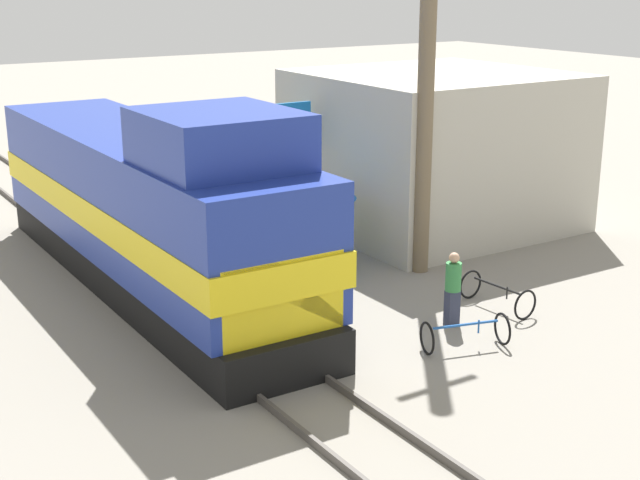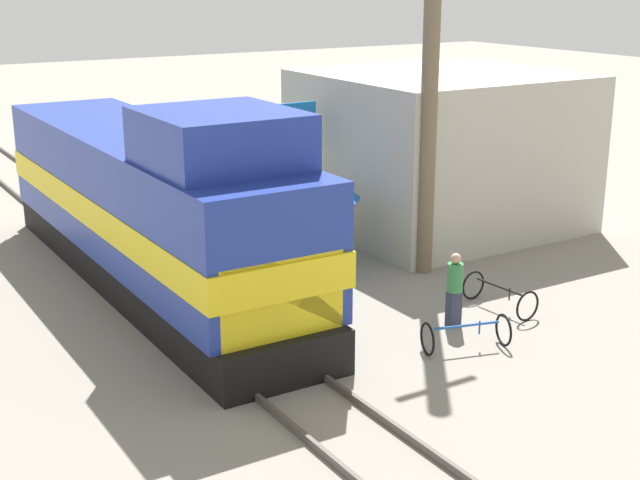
% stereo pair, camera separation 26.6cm
% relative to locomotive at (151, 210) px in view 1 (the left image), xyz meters
% --- Properties ---
extents(ground_plane, '(120.00, 120.00, 0.00)m').
position_rel_locomotive_xyz_m(ground_plane, '(0.00, -1.76, -1.98)').
color(ground_plane, gray).
extents(rail_near, '(0.08, 43.44, 0.15)m').
position_rel_locomotive_xyz_m(rail_near, '(-0.72, -1.76, -1.91)').
color(rail_near, '#4C4742').
rests_on(rail_near, ground_plane).
extents(rail_far, '(0.08, 43.44, 0.15)m').
position_rel_locomotive_xyz_m(rail_far, '(0.72, -1.76, -1.91)').
color(rail_far, '#4C4742').
rests_on(rail_far, ground_plane).
extents(locomotive, '(2.99, 13.74, 4.75)m').
position_rel_locomotive_xyz_m(locomotive, '(0.00, 0.00, 0.00)').
color(locomotive, black).
rests_on(locomotive, ground_plane).
extents(utility_pole, '(1.80, 0.41, 10.85)m').
position_rel_locomotive_xyz_m(utility_pole, '(6.22, -2.28, 3.50)').
color(utility_pole, '#726047').
rests_on(utility_pole, ground_plane).
extents(vendor_umbrella, '(2.48, 2.48, 2.34)m').
position_rel_locomotive_xyz_m(vendor_umbrella, '(4.08, -0.34, 0.08)').
color(vendor_umbrella, '#4C4C4C').
rests_on(vendor_umbrella, ground_plane).
extents(billboard_sign, '(2.28, 0.12, 3.86)m').
position_rel_locomotive_xyz_m(billboard_sign, '(4.47, 2.02, 0.96)').
color(billboard_sign, '#595959').
rests_on(billboard_sign, ground_plane).
extents(shrub_cluster, '(1.14, 1.14, 1.14)m').
position_rel_locomotive_xyz_m(shrub_cluster, '(3.97, -0.12, -1.41)').
color(shrub_cluster, '#388C38').
rests_on(shrub_cluster, ground_plane).
extents(person_bystander, '(0.34, 0.34, 1.63)m').
position_rel_locomotive_xyz_m(person_bystander, '(4.52, -5.51, -1.10)').
color(person_bystander, '#2D3347').
rests_on(person_bystander, ground_plane).
extents(bicycle, '(0.80, 1.75, 0.69)m').
position_rel_locomotive_xyz_m(bicycle, '(6.00, -5.32, -1.63)').
color(bicycle, black).
rests_on(bicycle, ground_plane).
extents(bicycle_spare, '(1.83, 1.10, 0.67)m').
position_rel_locomotive_xyz_m(bicycle_spare, '(3.89, -6.65, -1.63)').
color(bicycle_spare, black).
rests_on(bicycle_spare, ground_plane).
extents(building_block_distant, '(6.95, 6.62, 4.52)m').
position_rel_locomotive_xyz_m(building_block_distant, '(9.33, 1.08, 0.28)').
color(building_block_distant, '#B7B2A3').
rests_on(building_block_distant, ground_plane).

